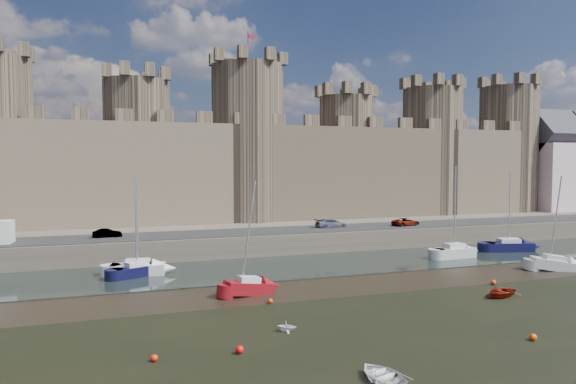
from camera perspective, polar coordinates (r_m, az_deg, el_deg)
name	(u,v)px	position (r m, az deg, el deg)	size (l,w,h in m)	color
ground	(409,342)	(33.71, 13.34, -15.96)	(160.00, 160.00, 0.00)	black
seaweed_patch	(474,382)	(29.14, 19.96, -19.21)	(70.00, 34.00, 0.01)	black
water_channel	(286,267)	(54.82, -0.19, -8.32)	(160.00, 12.00, 0.08)	black
quay	(220,220)	(89.14, -7.53, -3.07)	(160.00, 60.00, 2.50)	#4C443A
road	(261,231)	(63.84, -3.03, -4.39)	(160.00, 7.00, 0.10)	black
castle	(231,159)	(76.72, -6.33, 3.71)	(108.50, 11.00, 29.00)	#42382B
car_1	(107,233)	(61.98, -19.45, -4.36)	(1.12, 3.21, 1.06)	gray
car_2	(331,223)	(67.66, 4.82, -3.48)	(1.73, 4.25, 1.23)	gray
car_3	(406,222)	(71.04, 12.96, -3.28)	(1.83, 3.97, 1.10)	gray
sailboat_0	(138,268)	(52.93, -16.35, -8.07)	(5.43, 2.85, 9.66)	silver
sailboat_1	(137,269)	(52.24, -16.47, -8.25)	(4.86, 3.49, 9.09)	black
sailboat_2	(454,251)	(62.68, 17.97, -6.27)	(5.00, 2.15, 10.60)	silver
sailboat_3	(509,245)	(69.71, 23.32, -5.48)	(6.05, 3.64, 9.93)	black
sailboat_4	(249,286)	(43.88, -4.37, -10.36)	(4.33, 2.34, 9.58)	maroon
sailboat_5	(554,263)	(59.93, 27.49, -7.04)	(4.84, 3.37, 9.74)	silver
dinghy_2	(382,376)	(27.87, 10.45, -19.43)	(2.22, 0.64, 3.11)	white
dinghy_3	(287,326)	(34.69, -0.15, -14.71)	(1.12, 0.69, 1.30)	white
dinghy_4	(501,292)	(46.58, 22.56, -10.26)	(2.45, 0.71, 3.42)	maroon
buoy_0	(154,358)	(30.86, -14.64, -17.41)	(0.41, 0.41, 0.41)	#F8250B
buoy_1	(270,301)	(41.13, -1.98, -12.03)	(0.41, 0.41, 0.41)	#E23D0A
buoy_2	(533,337)	(36.42, 25.59, -14.35)	(0.45, 0.45, 0.45)	#FE480B
buoy_3	(494,282)	(50.67, 21.87, -9.30)	(0.45, 0.45, 0.45)	#F9400B
buoy_4	(240,350)	(31.16, -5.38, -17.05)	(0.47, 0.47, 0.47)	#F50D0A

